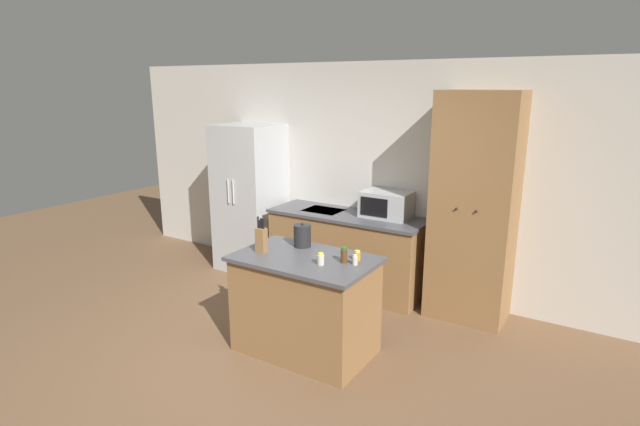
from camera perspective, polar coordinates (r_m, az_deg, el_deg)
The scene contains 14 objects.
ground_plane at distance 4.51m, azimuth -9.05°, elevation -17.06°, with size 14.00×14.00×0.00m, color brown.
wall_back at distance 5.89m, azimuth 5.41°, elevation 4.19°, with size 7.20×0.06×2.60m.
refrigerator at distance 6.47m, azimuth -8.02°, elevation 1.72°, with size 0.76×0.70×1.87m.
back_counter at distance 5.84m, azimuth 3.11°, elevation -4.40°, with size 1.85×0.66×0.91m.
pantry_cabinet at distance 5.19m, azimuth 17.19°, elevation 0.47°, with size 0.78×0.56×2.30m.
kitchen_island at distance 4.51m, azimuth -1.70°, elevation -10.40°, with size 1.22×0.77×0.90m.
microwave at distance 5.58m, azimuth 7.59°, elevation 0.99°, with size 0.53×0.38×0.29m.
knife_block at distance 4.45m, azimuth -6.72°, elevation -2.98°, with size 0.09×0.07×0.33m.
spice_bottle_tall_dark at distance 4.26m, azimuth 4.28°, elevation -4.90°, with size 0.06×0.06×0.09m.
spice_bottle_short_red at distance 4.14m, azimuth 0.09°, elevation -5.30°, with size 0.06×0.06×0.10m.
spice_bottle_amber_oil at distance 4.19m, azimuth 2.76°, elevation -4.85°, with size 0.06×0.06×0.14m.
spice_bottle_green_herb at distance 4.15m, azimuth 4.03°, elevation -5.39°, with size 0.04×0.04×0.09m.
kettle at distance 4.59m, azimuth -2.04°, elevation -2.60°, with size 0.16×0.16×0.23m.
fire_extinguisher at distance 6.95m, azimuth -11.37°, elevation -3.54°, with size 0.14×0.14×0.52m.
Camera 1 is at (2.58, -2.86, 2.35)m, focal length 28.00 mm.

